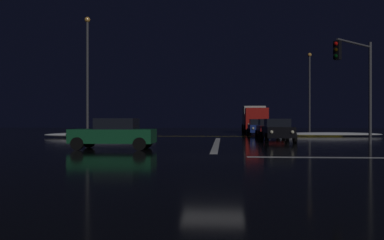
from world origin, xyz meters
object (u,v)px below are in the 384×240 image
at_px(sedan_black, 277,130).
at_px(traffic_signal_ne, 357,72).
at_px(streetlamp_right_far, 310,87).
at_px(sedan_blue, 258,127).
at_px(box_truck, 254,118).
at_px(streetlamp_left_near, 87,69).
at_px(sedan_green_crossing, 114,133).
at_px(sedan_red, 269,128).

relative_size(sedan_black, traffic_signal_ne, 0.69).
bearing_deg(streetlamp_right_far, traffic_signal_ne, -94.75).
distance_m(sedan_blue, box_truck, 7.96).
distance_m(sedan_blue, streetlamp_left_near, 17.05).
relative_size(box_truck, streetlamp_left_near, 0.87).
bearing_deg(sedan_green_crossing, sedan_red, 54.87).
bearing_deg(streetlamp_left_near, box_truck, 49.38).
bearing_deg(sedan_black, box_truck, 90.38).
height_order(sedan_black, streetlamp_right_far, streetlamp_right_far).
height_order(box_truck, streetlamp_left_near, streetlamp_left_near).
distance_m(sedan_black, sedan_red, 5.28).
bearing_deg(streetlamp_right_far, streetlamp_left_near, -141.82).
bearing_deg(streetlamp_right_far, box_truck, 175.20).
bearing_deg(box_truck, sedan_black, -89.62).
relative_size(sedan_red, sedan_blue, 1.00).
height_order(sedan_blue, traffic_signal_ne, traffic_signal_ne).
distance_m(sedan_blue, sedan_green_crossing, 21.34).
bearing_deg(sedan_blue, streetlamp_right_far, 49.13).
distance_m(sedan_red, streetlamp_left_near, 15.26).
distance_m(sedan_red, traffic_signal_ne, 10.34).
distance_m(sedan_black, streetlamp_left_near, 15.31).
bearing_deg(box_truck, streetlamp_right_far, -4.80).
distance_m(box_truck, traffic_signal_ne, 23.43).
bearing_deg(sedan_red, traffic_signal_ne, -64.67).
bearing_deg(traffic_signal_ne, sedan_red, 115.33).
xyz_separation_m(sedan_black, sedan_red, (0.03, 5.28, 0.00)).
distance_m(sedan_black, sedan_blue, 11.47).
relative_size(sedan_blue, sedan_green_crossing, 1.00).
relative_size(sedan_blue, streetlamp_right_far, 0.48).
distance_m(sedan_blue, traffic_signal_ne, 16.04).
xyz_separation_m(sedan_red, sedan_green_crossing, (-9.29, -13.20, 0.00)).
xyz_separation_m(sedan_black, box_truck, (-0.13, 19.37, 0.91)).
height_order(sedan_red, sedan_blue, same).
bearing_deg(sedan_red, box_truck, 90.65).
distance_m(sedan_red, sedan_green_crossing, 16.14).
bearing_deg(sedan_blue, sedan_red, -86.56).
xyz_separation_m(sedan_black, streetlamp_right_far, (6.05, 18.85, 4.44)).
relative_size(sedan_black, streetlamp_left_near, 0.45).
xyz_separation_m(traffic_signal_ne, streetlamp_left_near, (-18.49, 6.36, 1.14)).
bearing_deg(sedan_black, sedan_red, 89.67).
bearing_deg(sedan_blue, sedan_black, -88.30).
xyz_separation_m(sedan_blue, streetlamp_right_far, (6.39, 7.39, 4.44)).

